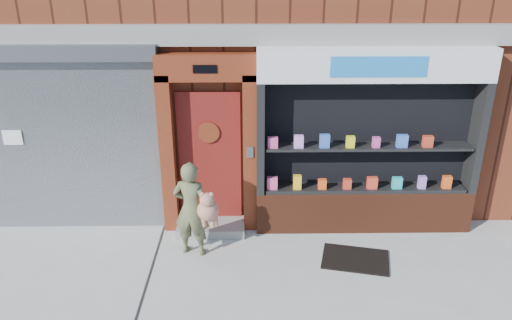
{
  "coord_description": "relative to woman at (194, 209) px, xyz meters",
  "views": [
    {
      "loc": [
        -0.11,
        -5.47,
        4.26
      ],
      "look_at": [
        -0.02,
        1.0,
        1.56
      ],
      "focal_mm": 35.0,
      "sensor_mm": 36.0,
      "label": 1
    }
  ],
  "objects": [
    {
      "name": "ground",
      "position": [
        0.94,
        -1.08,
        -0.75
      ],
      "size": [
        80.0,
        80.0,
        0.0
      ],
      "primitive_type": "plane",
      "color": "#9E9E99",
      "rests_on": "ground"
    },
    {
      "name": "shutter_bay",
      "position": [
        -2.06,
        0.85,
        0.97
      ],
      "size": [
        3.1,
        0.3,
        3.04
      ],
      "color": "gray",
      "rests_on": "ground"
    },
    {
      "name": "red_door_bay",
      "position": [
        0.19,
        0.78,
        0.71
      ],
      "size": [
        1.52,
        0.58,
        2.9
      ],
      "color": "#591F0F",
      "rests_on": "ground"
    },
    {
      "name": "pharmacy_bay",
      "position": [
        2.69,
        0.74,
        0.62
      ],
      "size": [
        3.5,
        0.41,
        3.0
      ],
      "color": "#5E2816",
      "rests_on": "ground"
    },
    {
      "name": "woman",
      "position": [
        0.0,
        0.0,
        0.0
      ],
      "size": [
        0.72,
        0.47,
        1.49
      ],
      "color": "#565A3B",
      "rests_on": "ground"
    },
    {
      "name": "doormat",
      "position": [
        2.41,
        -0.24,
        -0.74
      ],
      "size": [
        1.11,
        0.89,
        0.02
      ],
      "primitive_type": "cube",
      "rotation": [
        0.0,
        0.0,
        -0.23
      ],
      "color": "black",
      "rests_on": "ground"
    }
  ]
}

